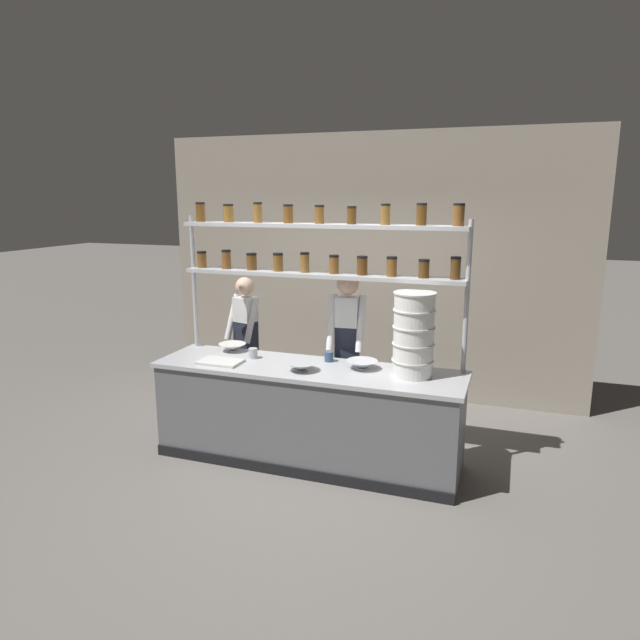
{
  "coord_description": "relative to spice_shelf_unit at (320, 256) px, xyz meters",
  "views": [
    {
      "loc": [
        1.77,
        -4.68,
        2.45
      ],
      "look_at": [
        0.05,
        0.2,
        1.32
      ],
      "focal_mm": 32.0,
      "sensor_mm": 36.0,
      "label": 1
    }
  ],
  "objects": [
    {
      "name": "chef_center",
      "position": [
        0.2,
        0.24,
        -0.9
      ],
      "size": [
        0.38,
        0.31,
        1.73
      ],
      "rotation": [
        0.0,
        0.0,
        0.09
      ],
      "color": "black",
      "rests_on": "ground_plane"
    },
    {
      "name": "serving_cup_front",
      "position": [
        -0.6,
        -0.23,
        -0.94
      ],
      "size": [
        0.09,
        0.09,
        0.1
      ],
      "color": "#B2B7BC",
      "rests_on": "prep_counter"
    },
    {
      "name": "cutting_board",
      "position": [
        -0.82,
        -0.48,
        -0.97
      ],
      "size": [
        0.4,
        0.26,
        0.02
      ],
      "color": "silver",
      "rests_on": "prep_counter"
    },
    {
      "name": "serving_cup_by_board",
      "position": [
        0.12,
        -0.09,
        -0.94
      ],
      "size": [
        0.08,
        0.08,
        0.09
      ],
      "color": "#334C70",
      "rests_on": "prep_counter"
    },
    {
      "name": "prep_bowl_center_front",
      "position": [
        -0.02,
        -0.45,
        -0.95
      ],
      "size": [
        0.27,
        0.27,
        0.08
      ],
      "color": "#B2B7BC",
      "rests_on": "prep_counter"
    },
    {
      "name": "chef_left",
      "position": [
        -1.05,
        0.51,
        -1.0
      ],
      "size": [
        0.41,
        0.34,
        1.59
      ],
      "rotation": [
        0.0,
        0.0,
        -0.28
      ],
      "color": "black",
      "rests_on": "ground_plane"
    },
    {
      "name": "prep_counter",
      "position": [
        -0.0,
        -0.33,
        -1.45
      ],
      "size": [
        2.87,
        0.76,
        0.92
      ],
      "color": "slate",
      "rests_on": "ground_plane"
    },
    {
      "name": "container_stack",
      "position": [
        0.95,
        -0.27,
        -0.62
      ],
      "size": [
        0.37,
        0.37,
        0.74
      ],
      "color": "white",
      "rests_on": "prep_counter"
    },
    {
      "name": "back_wall",
      "position": [
        -0.0,
        1.79,
        -0.31
      ],
      "size": [
        5.27,
        0.12,
        3.19
      ],
      "primitive_type": "cube",
      "color": "#9E9384",
      "rests_on": "ground_plane"
    },
    {
      "name": "prep_bowl_center_back",
      "position": [
        -0.91,
        -0.06,
        -0.95
      ],
      "size": [
        0.28,
        0.28,
        0.08
      ],
      "color": "silver",
      "rests_on": "prep_counter"
    },
    {
      "name": "spice_shelf_unit",
      "position": [
        0.0,
        0.0,
        0.0
      ],
      "size": [
        2.76,
        0.28,
        2.39
      ],
      "color": "#B7BABF",
      "rests_on": "ground_plane"
    },
    {
      "name": "ground_plane",
      "position": [
        -0.0,
        -0.33,
        -1.91
      ],
      "size": [
        40.0,
        40.0,
        0.0
      ],
      "primitive_type": "plane",
      "color": "slate"
    },
    {
      "name": "prep_bowl_near_left",
      "position": [
        0.48,
        -0.22,
        -0.95
      ],
      "size": [
        0.29,
        0.29,
        0.08
      ],
      "color": "silver",
      "rests_on": "prep_counter"
    }
  ]
}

